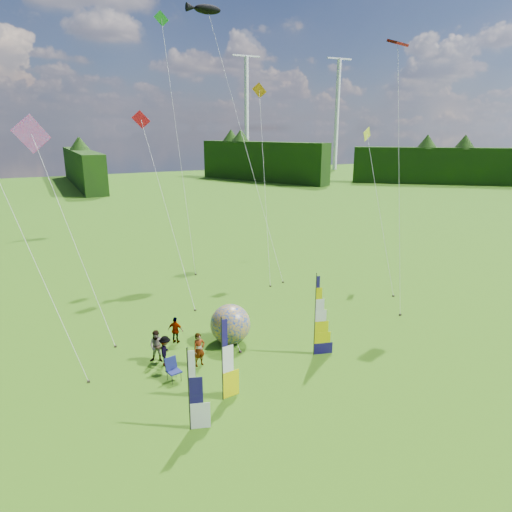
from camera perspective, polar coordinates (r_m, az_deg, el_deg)
name	(u,v)px	position (r m, az deg, el deg)	size (l,w,h in m)	color
ground	(314,388)	(22.17, 7.23, -16.09)	(220.00, 220.00, 0.00)	#496F10
treeline_ring	(317,308)	(20.35, 7.62, -6.46)	(210.00, 210.00, 8.00)	black
turbine_left	(337,116)	(136.91, 10.07, 16.88)	(8.00, 1.20, 30.00)	silver
turbine_right	(246,115)	(130.11, -1.20, 17.18)	(8.00, 1.20, 30.00)	silver
feather_banner_main	(315,316)	(24.08, 7.39, -7.50)	(1.20, 0.10, 4.40)	#150E4C
side_banner_left	(222,361)	(20.32, -4.25, -12.93)	(1.05, 0.10, 3.82)	#D8CF00
side_banner_far	(189,391)	(18.74, -8.40, -16.36)	(1.02, 0.10, 3.47)	white
bol_inflatable	(230,324)	(25.67, -3.23, -8.50)	(2.24, 2.24, 2.24)	navy
spectator_a	(199,350)	(23.61, -7.12, -11.52)	(0.64, 0.42, 1.76)	#66594C
spectator_b	(157,346)	(24.34, -12.25, -10.96)	(0.83, 0.41, 1.71)	#66594C
spectator_c	(165,351)	(23.92, -11.27, -11.56)	(1.03, 0.38, 1.59)	#66594C
spectator_d	(176,330)	(26.13, -10.01, -9.12)	(0.90, 0.37, 1.53)	#66594C
camp_chair	(174,370)	(22.63, -10.24, -13.85)	(0.65, 0.65, 1.13)	#12194A
kite_whale	(243,127)	(39.46, -1.69, 15.78)	(3.64, 16.25, 23.38)	black
kite_rainbow_delta	(70,219)	(28.07, -22.25, 4.25)	(6.61, 11.28, 13.25)	red
kite_parafoil	(400,163)	(31.87, 17.56, 11.04)	(6.47, 8.89, 18.87)	#A80B00
small_kite_red	(166,200)	(33.16, -11.22, 6.86)	(2.85, 11.89, 13.42)	red
small_kite_orange	(265,177)	(36.98, 1.08, 9.87)	(4.97, 9.66, 15.75)	orange
small_kite_yellow	(380,204)	(36.03, 15.22, 6.28)	(4.48, 8.99, 12.15)	yellow
small_kite_pink	(13,204)	(23.82, -28.11, 5.74)	(6.76, 8.11, 16.53)	#E81F52
small_kite_green	(178,136)	(40.29, -9.76, 14.51)	(2.83, 10.94, 21.89)	green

